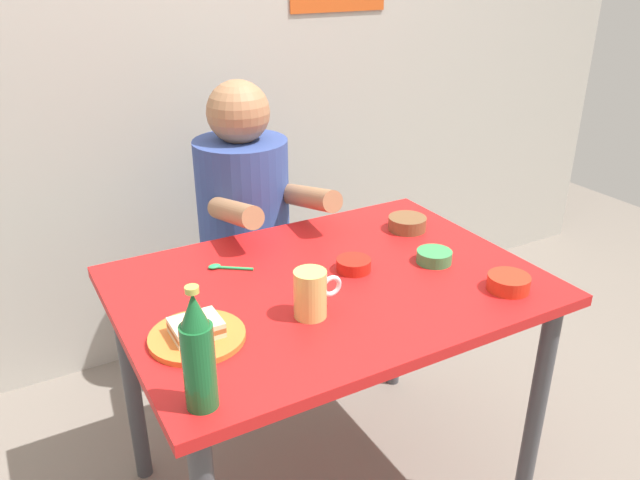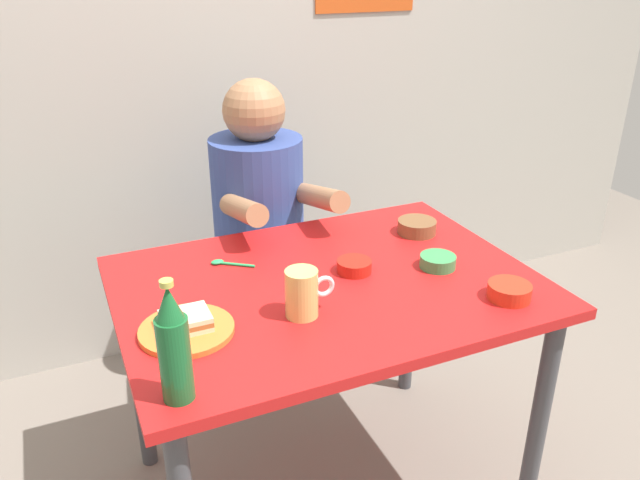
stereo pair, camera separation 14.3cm
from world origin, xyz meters
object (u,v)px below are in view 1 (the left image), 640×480
dining_table (329,311)px  beer_bottle (198,354)px  person_seated (244,199)px  beer_mug (311,294)px  condiment_bowl_brown (407,223)px  stool (249,302)px  plate_orange (197,337)px  sandwich (196,327)px

dining_table → beer_bottle: beer_bottle is taller
person_seated → beer_bottle: 1.06m
beer_mug → condiment_bowl_brown: bearing=30.9°
beer_mug → beer_bottle: bearing=-151.3°
stool → plate_orange: size_ratio=2.05×
plate_orange → sandwich: size_ratio=2.00×
plate_orange → sandwich: bearing=14.0°
beer_bottle → dining_table: bearing=34.3°
plate_orange → beer_mug: bearing=-7.4°
stool → condiment_bowl_brown: size_ratio=3.75×
plate_orange → condiment_bowl_brown: 0.83m
beer_mug → condiment_bowl_brown: beer_mug is taller
person_seated → beer_bottle: size_ratio=2.75×
sandwich → condiment_bowl_brown: 0.83m
condiment_bowl_brown → person_seated: bearing=129.7°
person_seated → condiment_bowl_brown: size_ratio=6.00×
dining_table → plate_orange: plate_orange is taller
condiment_bowl_brown → dining_table: bearing=-155.6°
person_seated → dining_table: bearing=-91.7°
beer_bottle → stool: bearing=62.9°
dining_table → stool: size_ratio=2.44×
stool → condiment_bowl_brown: condiment_bowl_brown is taller
condiment_bowl_brown → stool: bearing=129.0°
sandwich → beer_bottle: 0.25m
sandwich → dining_table: bearing=13.4°
beer_bottle → condiment_bowl_brown: 0.99m
person_seated → sandwich: person_seated is taller
person_seated → beer_mug: (-0.14, -0.75, 0.03)m
person_seated → beer_mug: size_ratio=5.71×
plate_orange → beer_bottle: size_ratio=0.84×
beer_mug → person_seated: bearing=79.2°
stool → plate_orange: plate_orange is taller
person_seated → plate_orange: 0.83m
dining_table → sandwich: size_ratio=10.00×
dining_table → beer_mug: beer_mug is taller
plate_orange → beer_bottle: bearing=-106.5°
stool → plate_orange: 0.93m
stool → sandwich: sandwich is taller
stool → beer_mug: beer_mug is taller
dining_table → stool: (0.02, 0.63, -0.30)m
sandwich → beer_bottle: size_ratio=0.42×
beer_mug → beer_bottle: (-0.34, -0.19, 0.06)m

